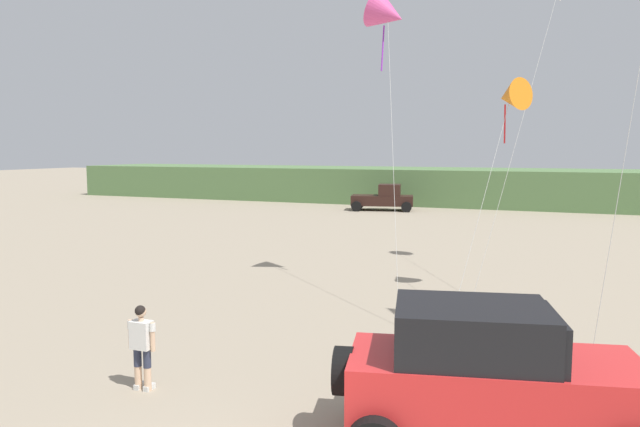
{
  "coord_description": "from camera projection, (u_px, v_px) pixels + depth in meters",
  "views": [
    {
      "loc": [
        3.87,
        -5.56,
        4.62
      ],
      "look_at": [
        -0.16,
        4.46,
        3.45
      ],
      "focal_mm": 33.31,
      "sensor_mm": 36.0,
      "label": 1
    }
  ],
  "objects": [
    {
      "name": "dune_ridge",
      "position": [
        570.0,
        189.0,
        47.16
      ],
      "size": [
        90.0,
        9.03,
        2.95
      ],
      "primitive_type": "cube",
      "color": "#567A47",
      "rests_on": "ground_plane"
    },
    {
      "name": "jeep",
      "position": [
        489.0,
        374.0,
        9.07
      ],
      "size": [
        5.02,
        3.27,
        2.26
      ],
      "color": "red",
      "rests_on": "ground_plane"
    },
    {
      "name": "kite_purple_stunt",
      "position": [
        511.0,
        96.0,
        17.99
      ],
      "size": [
        1.77,
        3.91,
        6.83
      ],
      "color": "orange",
      "rests_on": "ground_plane"
    },
    {
      "name": "person_watching",
      "position": [
        142.0,
        343.0,
        11.34
      ],
      "size": [
        0.62,
        0.31,
        1.67
      ],
      "color": "#DBB28E",
      "rests_on": "ground_plane"
    },
    {
      "name": "kite_pink_ribbon",
      "position": [
        388.0,
        14.0,
        18.92
      ],
      "size": [
        2.34,
        4.91,
        9.8
      ],
      "color": "#E04C93",
      "rests_on": "ground_plane"
    },
    {
      "name": "distant_pickup",
      "position": [
        384.0,
        198.0,
        44.78
      ],
      "size": [
        4.9,
        3.25,
        1.98
      ],
      "color": "black",
      "rests_on": "ground_plane"
    }
  ]
}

